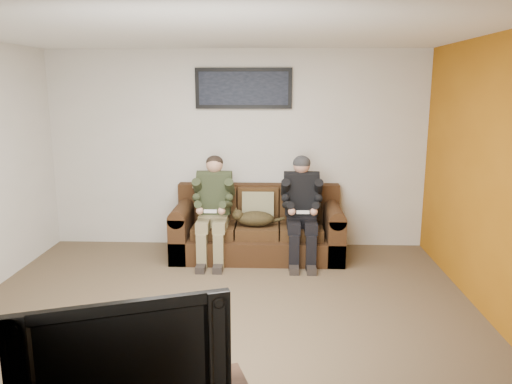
{
  "coord_description": "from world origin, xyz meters",
  "views": [
    {
      "loc": [
        0.51,
        -4.33,
        2.12
      ],
      "look_at": [
        0.29,
        1.2,
        0.95
      ],
      "focal_mm": 35.0,
      "sensor_mm": 36.0,
      "label": 1
    }
  ],
  "objects_px": {
    "television": "(123,350)",
    "person_left": "(213,203)",
    "person_right": "(302,203)",
    "framed_poster": "(244,88)",
    "cat": "(254,218)",
    "sofa": "(258,229)"
  },
  "relations": [
    {
      "from": "person_left",
      "to": "cat",
      "type": "bearing_deg",
      "value": -1.95
    },
    {
      "from": "sofa",
      "to": "person_right",
      "type": "relative_size",
      "value": 1.64
    },
    {
      "from": "person_left",
      "to": "framed_poster",
      "type": "distance_m",
      "value": 1.54
    },
    {
      "from": "sofa",
      "to": "cat",
      "type": "bearing_deg",
      "value": -102.31
    },
    {
      "from": "framed_poster",
      "to": "person_left",
      "type": "bearing_deg",
      "value": -121.29
    },
    {
      "from": "person_left",
      "to": "television",
      "type": "xyz_separation_m",
      "value": [
        -0.04,
        -3.6,
        0.04
      ]
    },
    {
      "from": "person_left",
      "to": "person_right",
      "type": "height_order",
      "value": "person_right"
    },
    {
      "from": "person_right",
      "to": "cat",
      "type": "xyz_separation_m",
      "value": [
        -0.59,
        -0.02,
        -0.2
      ]
    },
    {
      "from": "cat",
      "to": "television",
      "type": "relative_size",
      "value": 0.59
    },
    {
      "from": "sofa",
      "to": "framed_poster",
      "type": "bearing_deg",
      "value": 117.13
    },
    {
      "from": "sofa",
      "to": "person_left",
      "type": "xyz_separation_m",
      "value": [
        -0.54,
        -0.18,
        0.39
      ]
    },
    {
      "from": "person_left",
      "to": "cat",
      "type": "distance_m",
      "value": 0.54
    },
    {
      "from": "person_left",
      "to": "framed_poster",
      "type": "height_order",
      "value": "framed_poster"
    },
    {
      "from": "sofa",
      "to": "television",
      "type": "height_order",
      "value": "television"
    },
    {
      "from": "person_left",
      "to": "framed_poster",
      "type": "bearing_deg",
      "value": 58.71
    },
    {
      "from": "cat",
      "to": "television",
      "type": "distance_m",
      "value": 3.63
    },
    {
      "from": "cat",
      "to": "person_left",
      "type": "bearing_deg",
      "value": 178.05
    },
    {
      "from": "person_left",
      "to": "cat",
      "type": "height_order",
      "value": "person_left"
    },
    {
      "from": "person_right",
      "to": "television",
      "type": "height_order",
      "value": "person_right"
    },
    {
      "from": "framed_poster",
      "to": "sofa",
      "type": "bearing_deg",
      "value": -62.87
    },
    {
      "from": "person_right",
      "to": "framed_poster",
      "type": "height_order",
      "value": "framed_poster"
    },
    {
      "from": "television",
      "to": "person_left",
      "type": "bearing_deg",
      "value": 69.88
    }
  ]
}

